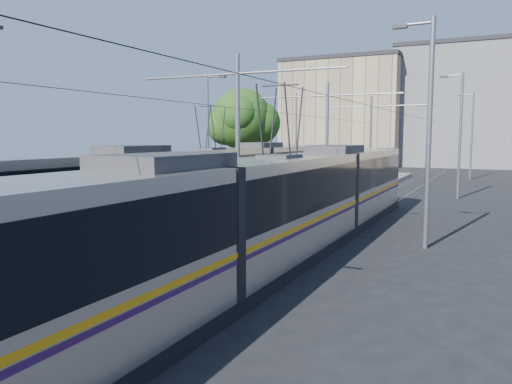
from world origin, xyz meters
The scene contains 13 objects.
ground centered at (0.00, 0.00, 0.00)m, with size 160.00×160.00×0.00m, color black.
platform centered at (0.00, 17.00, 0.15)m, with size 4.00×50.00×0.30m, color gray.
tactile_strip_left centered at (-1.45, 17.00, 0.30)m, with size 0.70×50.00×0.01m, color gray.
tactile_strip_right centered at (1.45, 17.00, 0.30)m, with size 0.70×50.00×0.01m, color gray.
rails centered at (0.00, 17.00, 0.02)m, with size 8.71×70.00×0.03m.
tram_left centered at (-3.60, 11.85, 1.71)m, with size 2.43×30.61×5.50m.
tram_right centered at (3.60, 3.98, 1.86)m, with size 2.43×29.49×5.50m.
catenary centered at (0.00, 14.15, 4.52)m, with size 9.20×70.00×7.00m.
street_lamps centered at (0.00, 21.00, 4.18)m, with size 15.18×38.22×8.00m.
shelter centered at (-0.04, 13.46, 1.54)m, with size 0.69×1.09×2.37m.
tree centered at (-8.79, 26.09, 5.30)m, with size 5.40×4.99×7.84m.
building_left centered at (-10.00, 60.00, 7.35)m, with size 16.32×12.24×14.69m.
building_centre centered at (6.00, 64.00, 8.03)m, with size 18.36×14.28×16.05m.
Camera 1 is at (9.64, -10.25, 3.94)m, focal length 35.00 mm.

